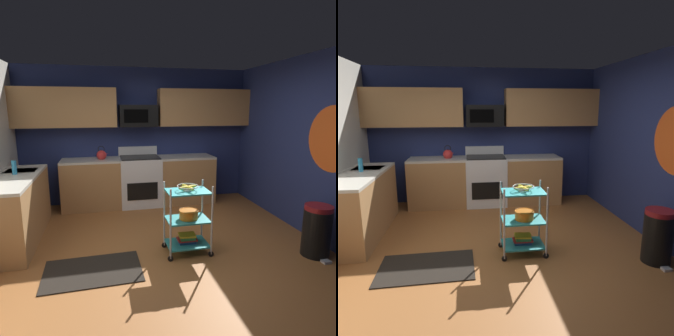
% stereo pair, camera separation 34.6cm
% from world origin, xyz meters
% --- Properties ---
extents(floor, '(4.40, 4.80, 0.04)m').
position_xyz_m(floor, '(0.00, 0.00, -0.02)').
color(floor, '#995B2D').
rests_on(floor, ground).
extents(wall_back, '(4.52, 0.06, 2.60)m').
position_xyz_m(wall_back, '(0.00, 2.43, 1.30)').
color(wall_back, navy).
rests_on(wall_back, ground).
extents(wall_right, '(0.06, 4.80, 2.60)m').
position_xyz_m(wall_right, '(2.23, 0.00, 1.30)').
color(wall_right, navy).
rests_on(wall_right, ground).
extents(wall_flower_decal, '(0.00, 0.86, 0.86)m').
position_xyz_m(wall_flower_decal, '(2.20, -0.16, 1.45)').
color(wall_flower_decal, '#E5591E').
extents(counter_run, '(3.63, 2.38, 0.92)m').
position_xyz_m(counter_run, '(-0.74, 1.64, 0.46)').
color(counter_run, '#B27F4C').
rests_on(counter_run, ground).
extents(oven_range, '(0.76, 0.65, 1.10)m').
position_xyz_m(oven_range, '(-0.00, 2.10, 0.48)').
color(oven_range, white).
rests_on(oven_range, ground).
extents(upper_cabinets, '(4.40, 0.33, 0.70)m').
position_xyz_m(upper_cabinets, '(0.00, 2.23, 1.85)').
color(upper_cabinets, '#B27F4C').
extents(microwave, '(0.70, 0.39, 0.40)m').
position_xyz_m(microwave, '(-0.00, 2.21, 1.70)').
color(microwave, black).
extents(rolling_cart, '(0.59, 0.39, 0.91)m').
position_xyz_m(rolling_cart, '(0.33, 0.02, 0.45)').
color(rolling_cart, silver).
rests_on(rolling_cart, ground).
extents(fruit_bowl, '(0.27, 0.27, 0.07)m').
position_xyz_m(fruit_bowl, '(0.33, 0.02, 0.88)').
color(fruit_bowl, silver).
rests_on(fruit_bowl, rolling_cart).
extents(mixing_bowl_large, '(0.25, 0.25, 0.11)m').
position_xyz_m(mixing_bowl_large, '(0.35, 0.02, 0.52)').
color(mixing_bowl_large, orange).
rests_on(mixing_bowl_large, rolling_cart).
extents(book_stack, '(0.25, 0.19, 0.12)m').
position_xyz_m(book_stack, '(0.33, 0.02, 0.19)').
color(book_stack, '#1E4C8C').
rests_on(book_stack, rolling_cart).
extents(kettle, '(0.21, 0.18, 0.26)m').
position_xyz_m(kettle, '(-0.70, 2.10, 1.00)').
color(kettle, red).
rests_on(kettle, counter_run).
extents(dish_soap_bottle, '(0.06, 0.06, 0.20)m').
position_xyz_m(dish_soap_bottle, '(-1.91, 1.06, 1.02)').
color(dish_soap_bottle, '#2D8CBF').
rests_on(dish_soap_bottle, counter_run).
extents(trash_can, '(0.34, 0.42, 0.66)m').
position_xyz_m(trash_can, '(1.90, -0.41, 0.33)').
color(trash_can, black).
rests_on(trash_can, ground).
extents(floor_rug, '(1.12, 0.73, 0.01)m').
position_xyz_m(floor_rug, '(-0.85, -0.19, 0.01)').
color(floor_rug, black).
rests_on(floor_rug, ground).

